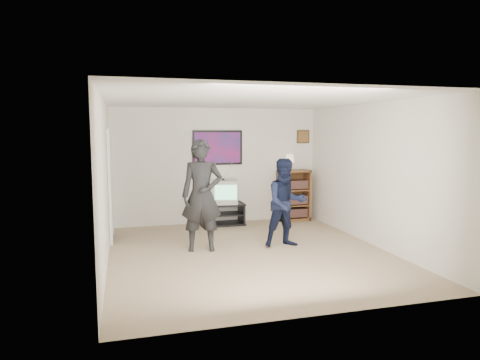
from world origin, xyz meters
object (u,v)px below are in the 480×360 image
media_stand (222,214)px  person_tall (202,195)px  bookshelf (294,195)px  person_short (286,203)px  crt_television (223,192)px

media_stand → person_tall: size_ratio=0.50×
bookshelf → media_stand: bearing=-178.3°
media_stand → person_short: person_short is taller
crt_television → person_short: bearing=-62.0°
crt_television → person_tall: bearing=-103.8°
media_stand → crt_television: (0.03, 0.00, 0.48)m
person_short → bookshelf: bearing=63.2°
media_stand → crt_television: crt_television is taller
bookshelf → person_short: (-0.98, -2.03, 0.20)m
person_tall → bookshelf: bearing=47.3°
bookshelf → person_short: person_short is taller
crt_television → person_short: size_ratio=0.39×
bookshelf → person_short: size_ratio=0.74×
person_tall → person_short: bearing=3.7°
bookshelf → person_tall: bearing=-142.3°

